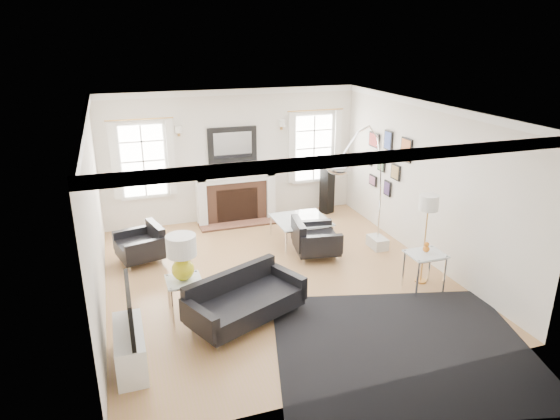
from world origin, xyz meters
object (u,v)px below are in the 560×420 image
object	(u,v)px
fireplace	(236,197)
coffee_table	(301,221)
arc_floor_lamp	(362,192)
armchair_left	(142,245)
gourd_lamp	(182,255)
armchair_right	(313,240)
sofa	(243,301)

from	to	relation	value
fireplace	coffee_table	xyz separation A→B (m)	(0.93, -1.49, -0.12)
coffee_table	arc_floor_lamp	xyz separation A→B (m)	(0.52, -1.43, 0.97)
fireplace	armchair_left	bearing A→B (deg)	-145.01
coffee_table	gourd_lamp	world-z (taller)	gourd_lamp
fireplace	armchair_right	size ratio (longest dim) A/B	1.75
coffee_table	fireplace	bearing A→B (deg)	122.05
sofa	armchair_left	bearing A→B (deg)	116.45
armchair_right	fireplace	bearing A→B (deg)	111.67
coffee_table	gourd_lamp	bearing A→B (deg)	-142.27
arc_floor_lamp	coffee_table	bearing A→B (deg)	109.81
fireplace	armchair_right	xyz separation A→B (m)	(0.89, -2.24, -0.22)
armchair_left	coffee_table	world-z (taller)	armchair_left
armchair_right	coffee_table	xyz separation A→B (m)	(0.04, 0.75, 0.10)
gourd_lamp	armchair_right	bearing A→B (deg)	26.14
armchair_left	coffee_table	size ratio (longest dim) A/B	0.95
armchair_left	gourd_lamp	world-z (taller)	gourd_lamp
armchair_right	arc_floor_lamp	size ratio (longest dim) A/B	0.38
armchair_right	arc_floor_lamp	world-z (taller)	arc_floor_lamp
fireplace	armchair_left	distance (m)	2.55
sofa	arc_floor_lamp	bearing A→B (deg)	23.01
armchair_left	armchair_right	bearing A→B (deg)	-14.72
armchair_right	sofa	bearing A→B (deg)	-136.51
fireplace	armchair_left	xyz separation A→B (m)	(-2.08, -1.46, -0.24)
sofa	coffee_table	bearing A→B (deg)	53.27
sofa	coffee_table	distance (m)	3.01
fireplace	arc_floor_lamp	size ratio (longest dim) A/B	0.66
fireplace	coffee_table	world-z (taller)	fireplace
fireplace	gourd_lamp	world-z (taller)	gourd_lamp
armchair_left	armchair_right	size ratio (longest dim) A/B	1.00
armchair_left	gourd_lamp	bearing A→B (deg)	-77.28
coffee_table	armchair_right	bearing A→B (deg)	-93.40
sofa	gourd_lamp	distance (m)	1.08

